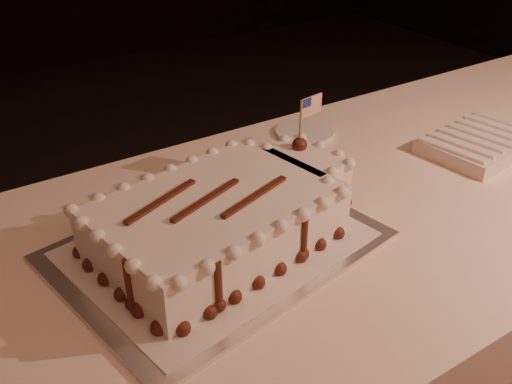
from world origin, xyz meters
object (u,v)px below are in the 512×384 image
banquet_table (371,318)px  sheet_cake (228,214)px  napkin_stack (478,143)px  cake_board (217,246)px  side_plate (304,132)px

banquet_table → sheet_cake: (-0.38, 0.01, 0.43)m
sheet_cake → napkin_stack: bearing=-0.5°
banquet_table → cake_board: cake_board is taller
banquet_table → napkin_stack: size_ratio=9.02×
napkin_stack → banquet_table: bearing=-179.6°
banquet_table → sheet_cake: 0.58m
banquet_table → napkin_stack: bearing=0.4°
cake_board → sheet_cake: bearing=0.4°
cake_board → sheet_cake: sheet_cake is taller
sheet_cake → napkin_stack: 0.65m
sheet_cake → cake_board: bearing=-169.5°
cake_board → side_plate: (0.40, 0.28, 0.00)m
sheet_cake → side_plate: sheet_cake is taller
cake_board → sheet_cake: size_ratio=1.03×
banquet_table → sheet_cake: bearing=178.9°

